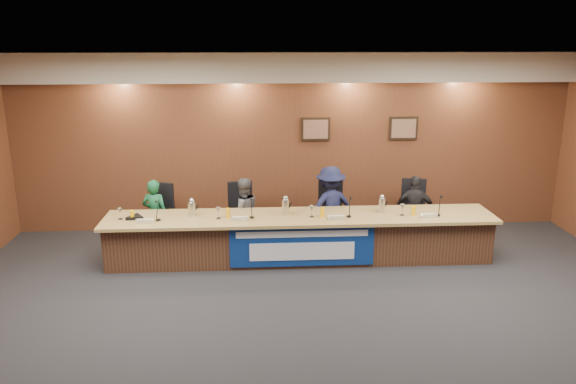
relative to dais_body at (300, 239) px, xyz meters
name	(u,v)px	position (x,y,z in m)	size (l,w,h in m)	color
floor	(316,336)	(0.00, -2.40, -0.35)	(10.00, 10.00, 0.00)	black
ceiling	(320,62)	(0.00, -2.40, 2.85)	(10.00, 8.00, 0.04)	silver
wall_back	(293,143)	(0.00, 1.60, 1.25)	(10.00, 0.04, 3.20)	#59301C
soffit	(294,67)	(0.00, 1.35, 2.60)	(10.00, 0.50, 0.50)	beige
dais_body	(300,239)	(0.00, 0.00, 0.00)	(6.00, 0.80, 0.70)	#482A1A
dais_top	(300,217)	(0.00, -0.05, 0.38)	(6.10, 0.95, 0.05)	#9D7F46
banner	(302,246)	(0.00, -0.41, 0.03)	(2.20, 0.02, 0.65)	navy
banner_text_upper	(302,234)	(0.00, -0.43, 0.23)	(2.00, 0.01, 0.10)	silver
banner_text_lower	(302,251)	(0.00, -0.43, -0.05)	(1.60, 0.01, 0.28)	silver
wall_photo_left	(316,129)	(0.40, 1.57, 1.50)	(0.52, 0.04, 0.42)	black
wall_photo_right	(403,128)	(2.00, 1.57, 1.50)	(0.52, 0.04, 0.42)	black
panelist_a	(155,215)	(-2.36, 0.60, 0.25)	(0.44, 0.29, 1.20)	#13522F
panelist_b	(243,213)	(-0.91, 0.60, 0.25)	(0.59, 0.46, 1.21)	#4E4D52
panelist_c	(330,207)	(0.56, 0.60, 0.34)	(0.89, 0.51, 1.38)	#131737
panelist_d	(415,210)	(2.01, 0.60, 0.25)	(0.70, 0.29, 1.20)	black
office_chair_a	(157,220)	(-2.36, 0.70, 0.13)	(0.48, 0.48, 0.08)	black
office_chair_b	(243,218)	(-0.91, 0.70, 0.13)	(0.48, 0.48, 0.08)	black
office_chair_c	(329,217)	(0.56, 0.70, 0.13)	(0.48, 0.48, 0.08)	black
office_chair_d	(413,215)	(2.01, 0.70, 0.13)	(0.48, 0.48, 0.08)	black
nameplate_a	(144,221)	(-2.37, -0.29, 0.45)	(0.24, 0.06, 0.09)	white
microphone_a	(158,220)	(-2.18, -0.16, 0.41)	(0.07, 0.07, 0.02)	black
juice_glass_a	(132,215)	(-2.58, -0.10, 0.47)	(0.06, 0.06, 0.15)	#FFB502
water_glass_a	(120,214)	(-2.77, -0.07, 0.49)	(0.08, 0.08, 0.18)	silver
nameplate_b	(240,218)	(-0.94, -0.27, 0.45)	(0.24, 0.06, 0.09)	white
microphone_b	(252,217)	(-0.76, -0.12, 0.41)	(0.07, 0.07, 0.02)	black
juice_glass_b	(228,213)	(-1.13, -0.07, 0.47)	(0.06, 0.06, 0.15)	#FFB502
water_glass_b	(218,213)	(-1.27, -0.12, 0.49)	(0.08, 0.08, 0.18)	silver
nameplate_c	(336,217)	(0.53, -0.30, 0.45)	(0.24, 0.06, 0.09)	white
microphone_c	(349,216)	(0.75, -0.16, 0.41)	(0.07, 0.07, 0.02)	black
juice_glass_c	(322,212)	(0.33, -0.14, 0.47)	(0.06, 0.06, 0.15)	#FFB502
water_glass_c	(312,211)	(0.17, -0.12, 0.49)	(0.08, 0.08, 0.18)	silver
nameplate_d	(430,215)	(1.99, -0.30, 0.45)	(0.24, 0.06, 0.09)	white
microphone_d	(438,215)	(2.15, -0.17, 0.41)	(0.07, 0.07, 0.02)	black
juice_glass_d	(413,211)	(1.77, -0.14, 0.47)	(0.06, 0.06, 0.15)	#FFB502
water_glass_d	(402,210)	(1.59, -0.13, 0.49)	(0.08, 0.08, 0.18)	silver
carafe_left	(192,209)	(-1.69, 0.05, 0.51)	(0.12, 0.12, 0.22)	silver
carafe_mid	(286,207)	(-0.23, 0.02, 0.53)	(0.11, 0.11, 0.25)	silver
carafe_right	(382,205)	(1.30, 0.04, 0.52)	(0.11, 0.11, 0.24)	silver
speakerphone	(136,217)	(-2.54, -0.06, 0.43)	(0.32, 0.32, 0.05)	black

